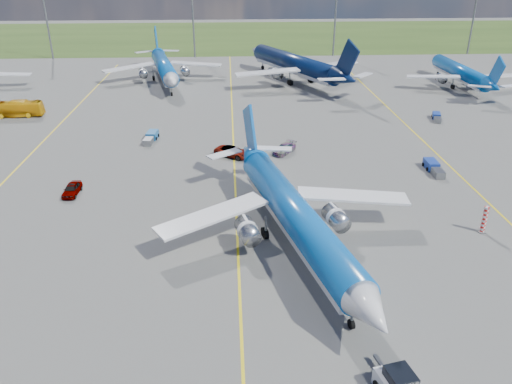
{
  "coord_description": "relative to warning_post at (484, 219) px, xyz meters",
  "views": [
    {
      "loc": [
        -0.53,
        -36.62,
        26.71
      ],
      "look_at": [
        2.09,
        10.8,
        4.0
      ],
      "focal_mm": 35.0,
      "sensor_mm": 36.0,
      "label": 1
    }
  ],
  "objects": [
    {
      "name": "ground",
      "position": [
        -26.0,
        -8.0,
        -1.5
      ],
      "size": [
        400.0,
        400.0,
        0.0
      ],
      "primitive_type": "plane",
      "color": "#50504D",
      "rests_on": "ground"
    },
    {
      "name": "grass_strip",
      "position": [
        -26.0,
        142.0,
        -1.5
      ],
      "size": [
        400.0,
        80.0,
        0.01
      ],
      "primitive_type": "cube",
      "color": "#2D4719",
      "rests_on": "ground"
    },
    {
      "name": "taxiway_lines",
      "position": [
        -25.83,
        19.7,
        -1.49
      ],
      "size": [
        60.25,
        160.0,
        0.02
      ],
      "color": "yellow",
      "rests_on": "ground"
    },
    {
      "name": "floodlight_masts",
      "position": [
        -16.0,
        102.0,
        11.06
      ],
      "size": [
        202.2,
        0.5,
        22.7
      ],
      "color": "slate",
      "rests_on": "ground"
    },
    {
      "name": "warning_post",
      "position": [
        0.0,
        0.0,
        0.0
      ],
      "size": [
        0.5,
        0.5,
        3.0
      ],
      "primitive_type": "cylinder",
      "color": "red",
      "rests_on": "ground"
    },
    {
      "name": "bg_jet_nnw",
      "position": [
        -41.13,
        71.09,
        -1.5
      ],
      "size": [
        36.97,
        44.01,
        10.12
      ],
      "primitive_type": null,
      "rotation": [
        0.0,
        0.0,
        0.21
      ],
      "color": "#0C56AD",
      "rests_on": "ground"
    },
    {
      "name": "bg_jet_n",
      "position": [
        -11.43,
        70.37,
        -1.5
      ],
      "size": [
        49.71,
        54.86,
        11.7
      ],
      "primitive_type": null,
      "rotation": [
        0.0,
        0.0,
        3.58
      ],
      "color": "#07183F",
      "rests_on": "ground"
    },
    {
      "name": "bg_jet_ne",
      "position": [
        24.6,
        63.45,
        -1.5
      ],
      "size": [
        26.75,
        35.1,
        9.19
      ],
      "primitive_type": null,
      "rotation": [
        0.0,
        0.0,
        3.14
      ],
      "color": "#0C56AD",
      "rests_on": "ground"
    },
    {
      "name": "main_airliner",
      "position": [
        -20.24,
        -1.78,
        -1.5
      ],
      "size": [
        37.1,
        43.88,
        10.01
      ],
      "primitive_type": null,
      "rotation": [
        0.0,
        0.0,
        0.23
      ],
      "color": "#0C56AD",
      "rests_on": "ground"
    },
    {
      "name": "apron_bus",
      "position": [
        -65.49,
        45.34,
        -0.06
      ],
      "size": [
        10.45,
        2.92,
        2.88
      ],
      "primitive_type": "imported",
      "rotation": [
        0.0,
        0.0,
        1.62
      ],
      "color": "#E2A20D",
      "rests_on": "ground"
    },
    {
      "name": "service_car_a",
      "position": [
        -46.01,
        11.74,
        -0.8
      ],
      "size": [
        1.79,
        4.15,
        1.39
      ],
      "primitive_type": "imported",
      "rotation": [
        0.0,
        0.0,
        -0.03
      ],
      "color": "#999999",
      "rests_on": "ground"
    },
    {
      "name": "service_car_b",
      "position": [
        -26.17,
        23.32,
        -0.75
      ],
      "size": [
        5.92,
        4.94,
        1.5
      ],
      "primitive_type": "imported",
      "rotation": [
        0.0,
        0.0,
        1.03
      ],
      "color": "#999999",
      "rests_on": "ground"
    },
    {
      "name": "service_car_c",
      "position": [
        -18.52,
        24.4,
        -0.83
      ],
      "size": [
        4.3,
        4.86,
        1.35
      ],
      "primitive_type": "imported",
      "rotation": [
        0.0,
        0.0,
        -0.64
      ],
      "color": "#999999",
      "rests_on": "ground"
    },
    {
      "name": "baggage_tug_w",
      "position": [
        0.98,
        16.35,
        -0.95
      ],
      "size": [
        1.59,
        5.28,
        1.18
      ],
      "rotation": [
        0.0,
        0.0,
        -0.03
      ],
      "color": "navy",
      "rests_on": "ground"
    },
    {
      "name": "baggage_tug_c",
      "position": [
        -39.01,
        31.02,
        -0.95
      ],
      "size": [
        1.89,
        5.3,
        1.17
      ],
      "rotation": [
        0.0,
        0.0,
        -0.1
      ],
      "color": "#185491",
      "rests_on": "ground"
    },
    {
      "name": "baggage_tug_e",
      "position": [
        10.37,
        39.31,
        -1.03
      ],
      "size": [
        2.44,
        4.63,
        1.01
      ],
      "rotation": [
        0.0,
        0.0,
        -0.29
      ],
      "color": "navy",
      "rests_on": "ground"
    }
  ]
}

